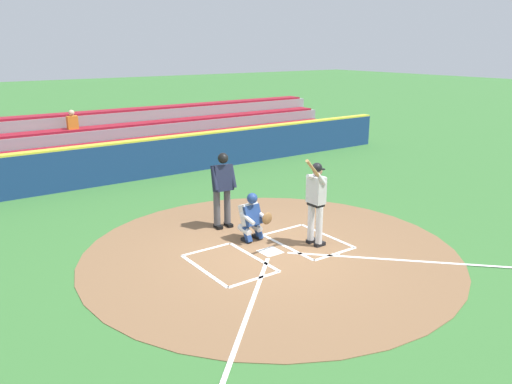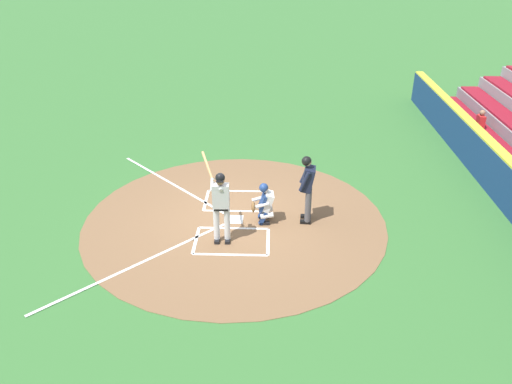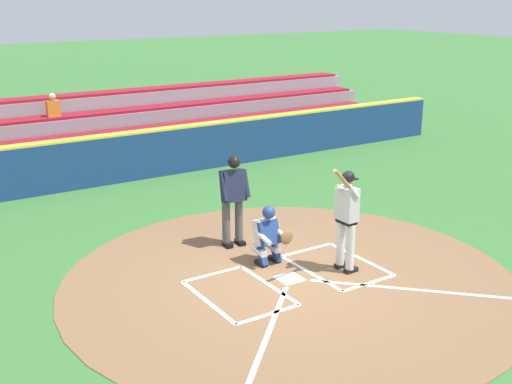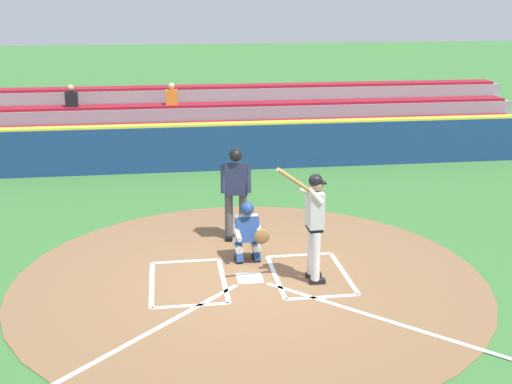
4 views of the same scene
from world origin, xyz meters
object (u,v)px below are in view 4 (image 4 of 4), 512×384
Objects in this scene: catcher at (248,230)px; baseball at (323,298)px; batter at (314,220)px; plate_umpire at (236,188)px.

catcher reaches higher than baseball.
plate_umpire is at bearing -63.84° from batter.
catcher is 2.09m from baseball.
batter is 1.30m from baseball.
baseball is (-0.00, 0.74, -1.06)m from batter.
plate_umpire reaches higher than catcher.
batter is 1.88× the size of catcher.
catcher is at bearing -46.97° from batter.
catcher is 1.21m from plate_umpire.
catcher is 0.61× the size of plate_umpire.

